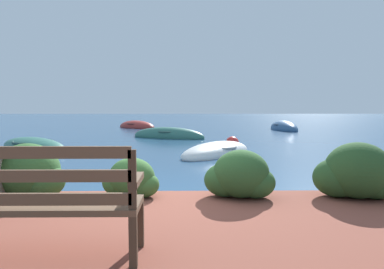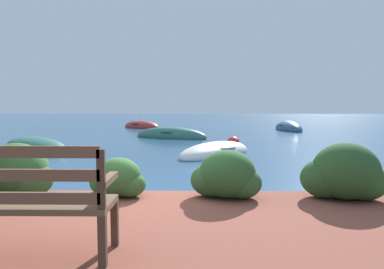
% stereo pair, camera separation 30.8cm
% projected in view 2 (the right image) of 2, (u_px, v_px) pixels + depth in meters
% --- Properties ---
extents(ground_plane, '(80.00, 80.00, 0.00)m').
position_uv_depth(ground_plane, '(133.00, 206.00, 5.29)').
color(ground_plane, navy).
extents(park_bench, '(1.41, 0.48, 0.93)m').
position_uv_depth(park_bench, '(23.00, 199.00, 2.97)').
color(park_bench, '#433123').
rests_on(park_bench, patio_terrace).
extents(hedge_clump_left, '(1.05, 0.75, 0.71)m').
position_uv_depth(hedge_clump_left, '(15.00, 173.00, 4.96)').
color(hedge_clump_left, '#2D5628').
rests_on(hedge_clump_left, patio_terrace).
extents(hedge_clump_centre, '(0.76, 0.55, 0.52)m').
position_uv_depth(hedge_clump_centre, '(118.00, 180.00, 4.94)').
color(hedge_clump_centre, '#38662D').
rests_on(hedge_clump_centre, patio_terrace).
extents(hedge_clump_right, '(0.92, 0.66, 0.63)m').
position_uv_depth(hedge_clump_right, '(226.00, 177.00, 4.87)').
color(hedge_clump_right, '#2D5628').
rests_on(hedge_clump_right, patio_terrace).
extents(hedge_clump_far_right, '(1.07, 0.77, 0.73)m').
position_uv_depth(hedge_clump_far_right, '(344.00, 175.00, 4.80)').
color(hedge_clump_far_right, '#284C23').
rests_on(hedge_clump_far_right, patio_terrace).
extents(rowboat_nearest, '(2.64, 2.96, 0.63)m').
position_uv_depth(rowboat_nearest, '(215.00, 153.00, 10.37)').
color(rowboat_nearest, silver).
rests_on(rowboat_nearest, ground_plane).
extents(rowboat_mid, '(3.15, 2.94, 0.62)m').
position_uv_depth(rowboat_mid, '(35.00, 146.00, 11.83)').
color(rowboat_mid, '#336B5B').
rests_on(rowboat_mid, ground_plane).
extents(rowboat_far, '(3.25, 2.10, 0.76)m').
position_uv_depth(rowboat_far, '(171.00, 136.00, 15.22)').
color(rowboat_far, '#336B5B').
rests_on(rowboat_far, ground_plane).
extents(rowboat_outer, '(1.29, 3.00, 0.84)m').
position_uv_depth(rowboat_outer, '(288.00, 129.00, 19.20)').
color(rowboat_outer, '#2D517A').
rests_on(rowboat_outer, ground_plane).
extents(rowboat_distant, '(2.71, 2.63, 0.72)m').
position_uv_depth(rowboat_distant, '(141.00, 127.00, 21.04)').
color(rowboat_distant, '#9E2D28').
rests_on(rowboat_distant, ground_plane).
extents(mooring_buoy, '(0.50, 0.50, 0.45)m').
position_uv_depth(mooring_buoy, '(233.00, 143.00, 12.54)').
color(mooring_buoy, red).
rests_on(mooring_buoy, ground_plane).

